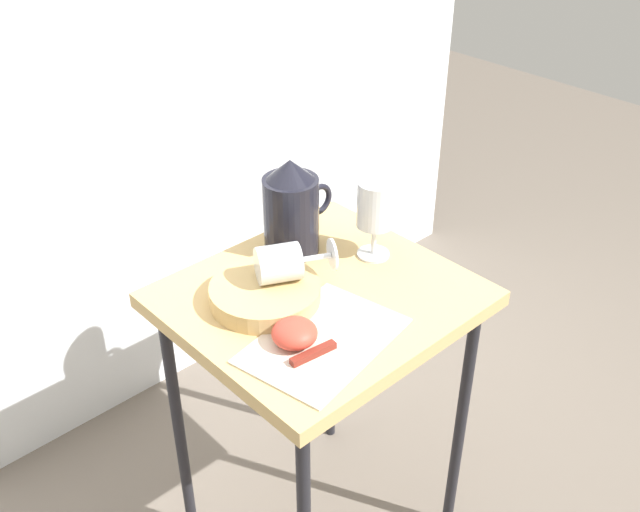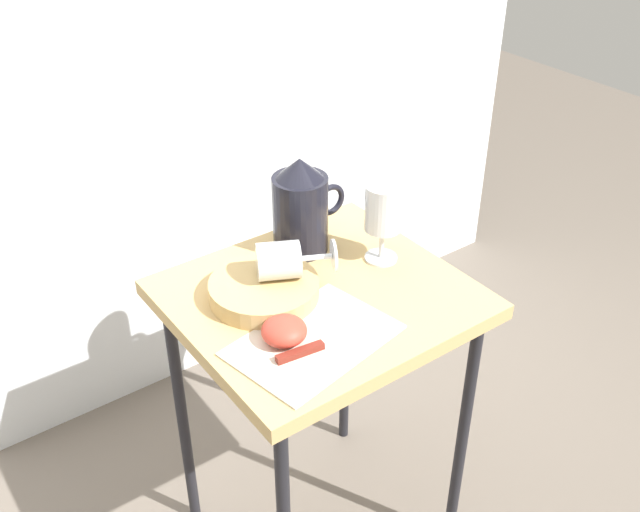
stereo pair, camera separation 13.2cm
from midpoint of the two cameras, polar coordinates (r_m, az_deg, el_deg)
name	(u,v)px [view 2 (the right image)]	position (r m, az deg, el deg)	size (l,w,h in m)	color
table	(320,323)	(1.41, 2.69, -5.23)	(0.52, 0.47, 0.67)	tan
linen_napkin	(314,340)	(1.25, 2.53, -6.56)	(0.27, 0.18, 0.00)	beige
basket_tray	(264,290)	(1.34, -1.50, -2.68)	(0.20, 0.20, 0.04)	tan
pitcher	(301,213)	(1.45, 1.14, 3.25)	(0.16, 0.11, 0.20)	black
wine_glass_upright	(383,212)	(1.41, 7.54, 3.28)	(0.07, 0.07, 0.16)	silver
wine_glass_tipped_near	(282,260)	(1.33, -0.11, -0.42)	(0.16, 0.12, 0.07)	silver
apple_half_left	(284,331)	(1.24, 0.31, -5.85)	(0.08, 0.08, 0.04)	#CC3D2D
knife	(317,347)	(1.23, 2.83, -7.08)	(0.21, 0.04, 0.01)	silver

